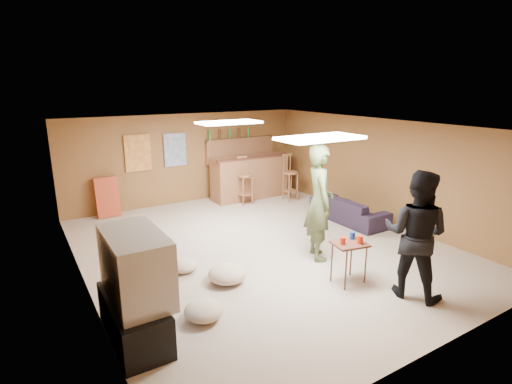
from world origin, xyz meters
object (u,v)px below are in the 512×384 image
person_olive (319,203)px  tray_table (349,263)px  bar_counter (250,177)px  sofa (349,209)px  tv_body (136,266)px  person_black (416,235)px

person_olive → tray_table: 1.18m
bar_counter → person_olive: size_ratio=1.02×
person_olive → sofa: size_ratio=1.07×
tv_body → bar_counter: tv_body is taller
tv_body → person_black: 3.68m
tv_body → bar_counter: size_ratio=0.55×
bar_counter → sofa: (0.90, -2.70, -0.28)m
tv_body → sofa: size_ratio=0.60×
tv_body → person_olive: size_ratio=0.56×
person_olive → bar_counter: bearing=10.2°
tv_body → person_olive: bearing=11.2°
sofa → tray_table: size_ratio=2.87×
tv_body → person_black: person_black is taller
person_black → tray_table: size_ratio=2.85×
person_olive → person_black: bearing=-146.4°
tv_body → bar_counter: bearing=47.0°
person_olive → sofa: bearing=-34.9°
bar_counter → person_olive: 3.94m
person_olive → person_black: 1.70m
person_olive → tv_body: bearing=124.8°
tv_body → sofa: bearing=19.1°
person_olive → tray_table: bearing=-168.5°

